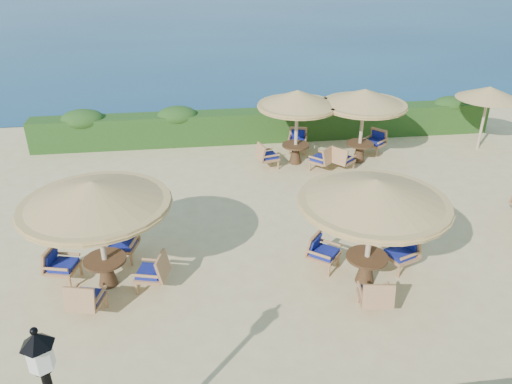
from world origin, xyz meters
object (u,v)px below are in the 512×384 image
Objects in this scene: extra_parasol at (489,93)px; cafe_set_4 at (364,107)px; cafe_set_1 at (373,206)px; cafe_set_3 at (297,112)px; cafe_set_0 at (97,212)px.

cafe_set_4 is at bearing -173.23° from extra_parasol.
cafe_set_1 is 1.19× the size of cafe_set_3.
cafe_set_1 is at bearing -133.18° from extra_parasol.
cafe_set_0 is at bearing 173.51° from cafe_set_1.
cafe_set_1 and cafe_set_3 have the same top height.
cafe_set_4 is (2.06, 6.83, 0.03)m from cafe_set_1.
cafe_set_1 and cafe_set_4 have the same top height.
cafe_set_4 is at bearing 73.23° from cafe_set_1.
cafe_set_0 is 5.98m from cafe_set_1.
extra_parasol is 0.85× the size of cafe_set_3.
cafe_set_1 is at bearing -88.14° from cafe_set_3.
cafe_set_0 and cafe_set_1 have the same top height.
cafe_set_1 is (-6.95, -7.41, -0.16)m from extra_parasol.
cafe_set_0 is at bearing -132.11° from cafe_set_3.
cafe_set_3 reaches higher than extra_parasol.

